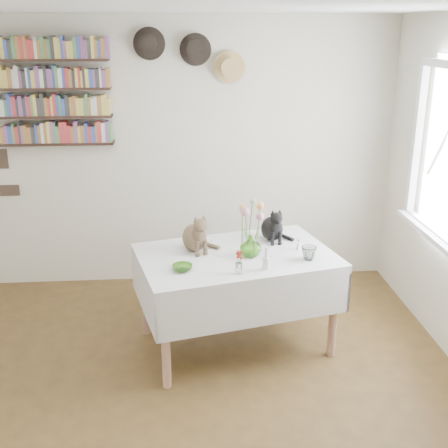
{
  "coord_description": "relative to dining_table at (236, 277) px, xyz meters",
  "views": [
    {
      "loc": [
        -0.01,
        -2.94,
        2.38
      ],
      "look_at": [
        0.29,
        0.85,
        1.05
      ],
      "focal_mm": 45.0,
      "sensor_mm": 36.0,
      "label": 1
    }
  ],
  "objects": [
    {
      "name": "berry_jar",
      "position": [
        -0.02,
        -0.35,
        0.28
      ],
      "size": [
        0.05,
        0.05,
        0.2
      ],
      "color": "white",
      "rests_on": "dining_table"
    },
    {
      "name": "dining_table",
      "position": [
        0.0,
        0.0,
        0.0
      ],
      "size": [
        1.62,
        1.24,
        0.77
      ],
      "color": "white",
      "rests_on": "room"
    },
    {
      "name": "flower_vase",
      "position": [
        0.1,
        -0.05,
        0.27
      ],
      "size": [
        0.16,
        0.16,
        0.17
      ],
      "primitive_type": "imported",
      "rotation": [
        0.0,
        0.0,
        0.01
      ],
      "color": "#83CA4E",
      "rests_on": "dining_table"
    },
    {
      "name": "porcelain_figurine",
      "position": [
        0.49,
        0.06,
        0.23
      ],
      "size": [
        0.05,
        0.05,
        0.09
      ],
      "color": "white",
      "rests_on": "dining_table"
    },
    {
      "name": "black_cat",
      "position": [
        0.31,
        0.28,
        0.33
      ],
      "size": [
        0.22,
        0.27,
        0.29
      ],
      "primitive_type": null,
      "rotation": [
        0.0,
        0.0,
        0.14
      ],
      "color": "black",
      "rests_on": "dining_table"
    },
    {
      "name": "wall_art_plaques",
      "position": [
        -2.02,
        1.28,
        0.54
      ],
      "size": [
        0.21,
        0.02,
        0.44
      ],
      "color": "#38281E",
      "rests_on": "room"
    },
    {
      "name": "drinking_glass",
      "position": [
        0.52,
        -0.15,
        0.24
      ],
      "size": [
        0.15,
        0.15,
        0.1
      ],
      "primitive_type": "imported",
      "rotation": [
        0.0,
        0.0,
        0.62
      ],
      "color": "white",
      "rests_on": "dining_table"
    },
    {
      "name": "green_bowl",
      "position": [
        -0.41,
        -0.27,
        0.21
      ],
      "size": [
        0.2,
        0.2,
        0.04
      ],
      "primitive_type": "imported",
      "rotation": [
        0.0,
        0.0,
        0.67
      ],
      "color": "#83CA4E",
      "rests_on": "dining_table"
    },
    {
      "name": "candlestick",
      "position": [
        0.18,
        -0.3,
        0.25
      ],
      "size": [
        0.05,
        0.05,
        0.17
      ],
      "color": "white",
      "rests_on": "dining_table"
    },
    {
      "name": "bookshelf_unit",
      "position": [
        -1.49,
        1.21,
        1.26
      ],
      "size": [
        1.0,
        0.16,
        0.91
      ],
      "color": "black",
      "rests_on": "room"
    },
    {
      "name": "tabby_cat",
      "position": [
        -0.31,
        0.12,
        0.35
      ],
      "size": [
        0.29,
        0.32,
        0.31
      ],
      "primitive_type": null,
      "rotation": [
        0.0,
        0.0,
        0.38
      ],
      "color": "brown",
      "rests_on": "dining_table"
    },
    {
      "name": "wall_hats",
      "position": [
        -0.28,
        1.24,
        1.58
      ],
      "size": [
        0.98,
        0.09,
        0.48
      ],
      "color": "black",
      "rests_on": "room"
    },
    {
      "name": "flower_bouquet",
      "position": [
        0.1,
        -0.03,
        0.53
      ],
      "size": [
        0.17,
        0.12,
        0.39
      ],
      "color": "#4C7233",
      "rests_on": "flower_vase"
    },
    {
      "name": "room",
      "position": [
        -0.39,
        -0.95,
        0.67
      ],
      "size": [
        4.08,
        4.58,
        2.58
      ],
      "color": "brown",
      "rests_on": "ground"
    }
  ]
}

